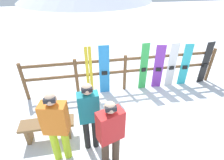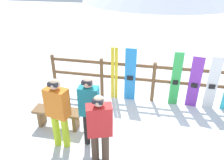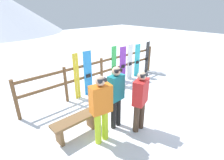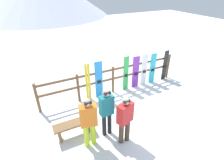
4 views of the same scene
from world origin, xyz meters
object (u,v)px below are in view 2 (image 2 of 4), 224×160
bench (58,115)px  person_red (100,127)px  ski_pair_yellow (114,74)px  snowboard_green (176,80)px  person_orange (58,110)px  snowboard_purple (195,83)px  person_teal (89,107)px  snowboard_white (212,84)px  snowboard_blue (130,75)px

bench → person_red: 1.66m
ski_pair_yellow → snowboard_green: (1.70, -0.00, -0.01)m
person_orange → person_red: size_ratio=1.03×
bench → person_orange: (0.33, -0.58, 0.59)m
snowboard_purple → snowboard_green: bearing=180.0°
person_teal → person_orange: (-0.61, -0.16, -0.03)m
bench → person_red: person_red is taller
person_teal → person_red: bearing=-55.0°
person_red → ski_pair_yellow: person_red is taller
person_orange → snowboard_green: person_orange is taller
person_orange → person_red: 1.00m
person_red → snowboard_white: (2.44, 2.48, -0.16)m
person_red → bench: bearing=144.8°
person_orange → snowboard_white: person_orange is taller
bench → person_teal: (0.94, -0.42, 0.62)m
person_teal → snowboard_white: person_teal is taller
person_red → snowboard_blue: size_ratio=1.00×
person_orange → snowboard_purple: person_orange is taller
person_orange → person_red: person_orange is taller
ski_pair_yellow → snowboard_white: 2.64m
ski_pair_yellow → snowboard_green: ski_pair_yellow is taller
person_orange → ski_pair_yellow: bearing=71.0°
person_orange → snowboard_green: bearing=41.4°
person_orange → ski_pair_yellow: (0.74, 2.16, -0.15)m
person_orange → person_red: bearing=-18.7°
bench → snowboard_purple: size_ratio=0.80×
snowboard_purple → bench: bearing=-154.2°
person_orange → snowboard_blue: 2.47m
snowboard_blue → snowboard_purple: size_ratio=1.07×
bench → person_red: (1.28, -0.90, 0.56)m
person_orange → snowboard_green: (2.44, 2.16, -0.16)m
person_teal → snowboard_green: (1.83, 1.99, -0.19)m
person_teal → snowboard_purple: bearing=40.6°
bench → person_teal: bearing=-24.0°
snowboard_blue → snowboard_white: snowboard_blue is taller
snowboard_blue → snowboard_white: 2.19m
person_red → snowboard_blue: (0.25, 2.48, -0.12)m
snowboard_blue → snowboard_green: size_ratio=1.01×
person_red → ski_pair_yellow: (-0.20, 2.48, -0.12)m
snowboard_white → person_teal: bearing=-144.3°
person_red → snowboard_purple: bearing=51.2°
ski_pair_yellow → snowboard_blue: snowboard_blue is taller
person_red → snowboard_purple: 3.18m
person_orange → snowboard_purple: 3.65m
person_teal → snowboard_purple: (2.33, 1.99, -0.24)m
ski_pair_yellow → snowboard_blue: 0.45m
bench → person_teal: size_ratio=0.71×
snowboard_green → snowboard_purple: size_ratio=1.06×
ski_pair_yellow → snowboard_purple: bearing=-0.1°
bench → snowboard_white: 4.05m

